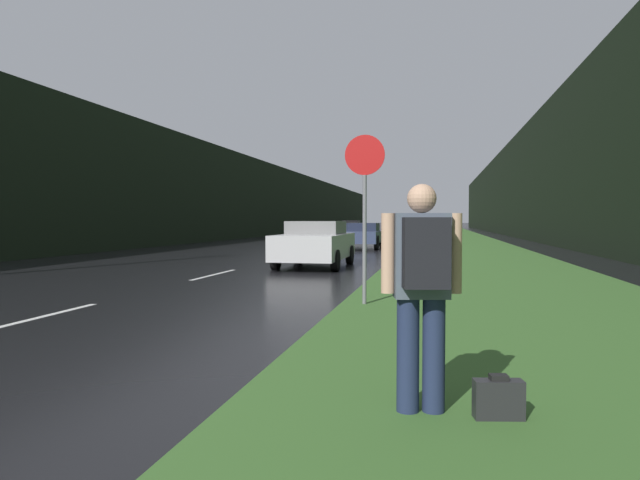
% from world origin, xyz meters
% --- Properties ---
extents(grass_verge, '(6.00, 240.00, 0.02)m').
position_xyz_m(grass_verge, '(7.23, 40.00, 0.01)').
color(grass_verge, '#386028').
rests_on(grass_verge, ground_plane).
extents(lane_stripe_b, '(0.12, 3.00, 0.01)m').
position_xyz_m(lane_stripe_b, '(0.00, 6.12, 0.00)').
color(lane_stripe_b, silver).
rests_on(lane_stripe_b, ground_plane).
extents(lane_stripe_c, '(0.12, 3.00, 0.01)m').
position_xyz_m(lane_stripe_c, '(0.00, 13.12, 0.00)').
color(lane_stripe_c, silver).
rests_on(lane_stripe_c, ground_plane).
extents(lane_stripe_d, '(0.12, 3.00, 0.01)m').
position_xyz_m(lane_stripe_d, '(0.00, 20.12, 0.00)').
color(lane_stripe_d, silver).
rests_on(lane_stripe_d, ground_plane).
extents(treeline_far_side, '(2.00, 140.00, 6.72)m').
position_xyz_m(treeline_far_side, '(-10.23, 50.00, 3.36)').
color(treeline_far_side, black).
rests_on(treeline_far_side, ground_plane).
extents(treeline_near_side, '(2.00, 140.00, 8.59)m').
position_xyz_m(treeline_near_side, '(13.23, 50.00, 4.29)').
color(treeline_near_side, black).
rests_on(treeline_near_side, ground_plane).
extents(stop_sign, '(0.69, 0.07, 2.93)m').
position_xyz_m(stop_sign, '(4.64, 8.47, 1.80)').
color(stop_sign, slate).
rests_on(stop_sign, ground_plane).
extents(hitchhiker_with_backpack, '(0.60, 0.47, 1.74)m').
position_xyz_m(hitchhiker_with_backpack, '(5.76, 3.01, 1.00)').
color(hitchhiker_with_backpack, '#1E2847').
rests_on(hitchhiker_with_backpack, ground_plane).
extents(suitcase, '(0.38, 0.19, 0.34)m').
position_xyz_m(suitcase, '(6.32, 3.00, 0.16)').
color(suitcase, '#232326').
rests_on(suitcase, ground_plane).
extents(car_passing_near, '(1.98, 4.45, 1.43)m').
position_xyz_m(car_passing_near, '(2.11, 16.23, 0.74)').
color(car_passing_near, '#BCBCBC').
rests_on(car_passing_near, ground_plane).
extents(car_passing_far, '(1.93, 4.19, 1.32)m').
position_xyz_m(car_passing_far, '(2.11, 27.79, 0.70)').
color(car_passing_far, '#2D3856').
rests_on(car_passing_far, ground_plane).
extents(car_oncoming, '(1.84, 4.09, 1.44)m').
position_xyz_m(car_oncoming, '(-2.11, 52.45, 0.73)').
color(car_oncoming, black).
rests_on(car_oncoming, ground_plane).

